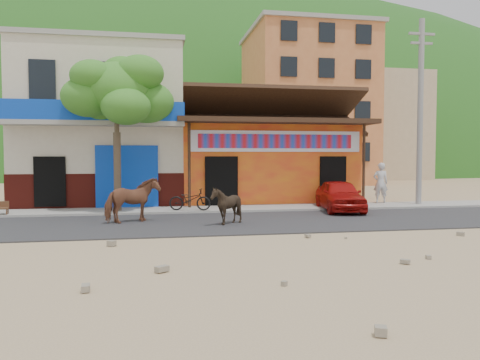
% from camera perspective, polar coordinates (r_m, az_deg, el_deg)
% --- Properties ---
extents(ground, '(120.00, 120.00, 0.00)m').
position_cam_1_polar(ground, '(13.27, 3.73, -6.71)').
color(ground, '#9E825B').
rests_on(ground, ground).
extents(road, '(60.00, 5.00, 0.04)m').
position_cam_1_polar(road, '(15.67, 1.49, -5.13)').
color(road, '#28282B').
rests_on(road, ground).
extents(sidewalk, '(60.00, 2.00, 0.12)m').
position_cam_1_polar(sidewalk, '(19.08, -0.68, -3.55)').
color(sidewalk, gray).
rests_on(sidewalk, ground).
extents(dance_club, '(8.00, 6.00, 3.60)m').
position_cam_1_polar(dance_club, '(23.28, 2.52, 1.92)').
color(dance_club, orange).
rests_on(dance_club, ground).
extents(cafe_building, '(7.00, 6.00, 7.00)m').
position_cam_1_polar(cafe_building, '(22.84, -16.25, 6.05)').
color(cafe_building, beige).
rests_on(cafe_building, ground).
extents(apartment_front, '(9.00, 9.00, 12.00)m').
position_cam_1_polar(apartment_front, '(38.84, 8.06, 8.53)').
color(apartment_front, '#CC723F').
rests_on(apartment_front, ground).
extents(apartment_rear, '(8.00, 8.00, 10.00)m').
position_cam_1_polar(apartment_rear, '(47.74, 16.09, 6.20)').
color(apartment_rear, tan).
rests_on(apartment_rear, ground).
extents(hillside, '(100.00, 40.00, 24.00)m').
position_cam_1_polar(hillside, '(83.32, -8.23, 9.70)').
color(hillside, '#194C14').
rests_on(hillside, ground).
extents(tree, '(3.00, 3.00, 6.00)m').
position_cam_1_polar(tree, '(18.56, -14.79, 5.63)').
color(tree, '#2D721E').
rests_on(tree, sidewalk).
extents(utility_pole, '(0.24, 0.24, 8.00)m').
position_cam_1_polar(utility_pole, '(21.97, 21.11, 7.72)').
color(utility_pole, gray).
rests_on(utility_pole, sidewalk).
extents(cow_tan, '(1.91, 1.48, 1.47)m').
position_cam_1_polar(cow_tan, '(15.71, -13.02, -2.41)').
color(cow_tan, brown).
rests_on(cow_tan, road).
extents(cow_dark, '(1.14, 1.02, 1.22)m').
position_cam_1_polar(cow_dark, '(14.89, -1.68, -3.11)').
color(cow_dark, black).
rests_on(cow_dark, road).
extents(red_car, '(2.01, 3.82, 1.24)m').
position_cam_1_polar(red_car, '(18.99, 12.05, -1.83)').
color(red_car, '#A60F0B').
rests_on(red_car, road).
extents(scooter, '(1.69, 0.93, 0.84)m').
position_cam_1_polar(scooter, '(18.14, -6.13, -2.38)').
color(scooter, black).
rests_on(scooter, sidewalk).
extents(pedestrian, '(0.73, 0.55, 1.80)m').
position_cam_1_polar(pedestrian, '(21.82, 16.76, -0.32)').
color(pedestrian, silver).
rests_on(pedestrian, sidewalk).
extents(cafe_chair_right, '(0.46, 0.46, 0.87)m').
position_cam_1_polar(cafe_chair_right, '(18.85, -27.02, -2.44)').
color(cafe_chair_right, '#502C1A').
rests_on(cafe_chair_right, sidewalk).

